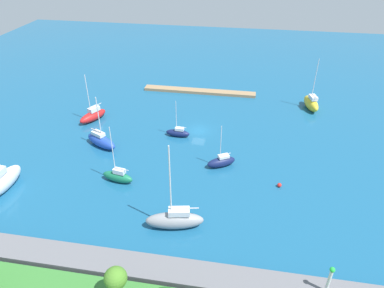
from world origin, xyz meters
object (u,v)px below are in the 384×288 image
(sailboat_yellow_lone_south, at_px, (311,103))
(sailboat_green_inner_mooring, at_px, (118,176))
(sailboat_white_off_beacon, at_px, (3,181))
(park_tree_midwest, at_px, (116,278))
(sailboat_navy_mid_basin, at_px, (178,133))
(sailboat_navy_by_breakwater, at_px, (221,162))
(pier_dock, at_px, (199,91))
(sailboat_blue_east_end, at_px, (101,141))
(sailboat_gray_far_south, at_px, (175,220))
(harbor_beacon, at_px, (330,278))
(mooring_buoy_red, at_px, (279,185))
(sailboat_red_center_basin, at_px, (93,115))

(sailboat_yellow_lone_south, relative_size, sailboat_green_inner_mooring, 1.14)
(sailboat_green_inner_mooring, bearing_deg, sailboat_white_off_beacon, 26.36)
(sailboat_yellow_lone_south, bearing_deg, park_tree_midwest, 139.67)
(sailboat_navy_mid_basin, relative_size, sailboat_navy_by_breakwater, 0.95)
(pier_dock, relative_size, sailboat_navy_by_breakwater, 3.46)
(sailboat_blue_east_end, bearing_deg, sailboat_yellow_lone_south, 56.82)
(sailboat_navy_mid_basin, bearing_deg, sailboat_navy_by_breakwater, 141.03)
(park_tree_midwest, bearing_deg, sailboat_gray_far_south, -105.85)
(harbor_beacon, distance_m, mooring_buoy_red, 19.04)
(sailboat_green_inner_mooring, xyz_separation_m, sailboat_white_off_beacon, (16.13, 4.74, 0.64))
(sailboat_green_inner_mooring, height_order, sailboat_white_off_beacon, sailboat_white_off_beacon)
(sailboat_blue_east_end, height_order, sailboat_gray_far_south, sailboat_gray_far_south)
(pier_dock, bearing_deg, sailboat_navy_mid_basin, 87.37)
(harbor_beacon, bearing_deg, pier_dock, -67.42)
(sailboat_white_off_beacon, bearing_deg, sailboat_gray_far_south, -93.82)
(park_tree_midwest, bearing_deg, sailboat_blue_east_end, -64.74)
(park_tree_midwest, bearing_deg, harbor_beacon, -168.36)
(park_tree_midwest, distance_m, sailboat_navy_by_breakwater, 28.04)
(sailboat_red_center_basin, bearing_deg, mooring_buoy_red, 93.65)
(sailboat_navy_mid_basin, bearing_deg, pier_dock, -89.06)
(sailboat_navy_mid_basin, distance_m, sailboat_blue_east_end, 14.03)
(sailboat_navy_by_breakwater, distance_m, mooring_buoy_red, 10.06)
(sailboat_yellow_lone_south, distance_m, sailboat_red_center_basin, 45.87)
(harbor_beacon, distance_m, sailboat_yellow_lone_south, 46.82)
(sailboat_yellow_lone_south, xyz_separation_m, mooring_buoy_red, (7.60, 28.25, -1.05))
(harbor_beacon, bearing_deg, mooring_buoy_red, -77.83)
(sailboat_gray_far_south, bearing_deg, park_tree_midwest, 63.25)
(park_tree_midwest, relative_size, sailboat_gray_far_south, 0.34)
(sailboat_navy_by_breakwater, bearing_deg, sailboat_blue_east_end, -35.86)
(sailboat_yellow_lone_south, bearing_deg, sailboat_red_center_basin, 91.87)
(harbor_beacon, relative_size, sailboat_blue_east_end, 0.38)
(park_tree_midwest, bearing_deg, sailboat_green_inner_mooring, -69.78)
(sailboat_navy_mid_basin, distance_m, sailboat_white_off_beacon, 29.92)
(sailboat_blue_east_end, xyz_separation_m, sailboat_red_center_basin, (5.45, -9.11, -0.09))
(sailboat_yellow_lone_south, distance_m, sailboat_blue_east_end, 44.39)
(sailboat_yellow_lone_south, bearing_deg, sailboat_white_off_beacon, 112.21)
(harbor_beacon, height_order, sailboat_white_off_beacon, sailboat_white_off_beacon)
(park_tree_midwest, xyz_separation_m, sailboat_red_center_basin, (19.18, -38.21, -3.17))
(sailboat_blue_east_end, distance_m, sailboat_gray_far_south, 24.26)
(harbor_beacon, distance_m, sailboat_green_inner_mooring, 32.61)
(pier_dock, distance_m, sailboat_blue_east_end, 29.75)
(harbor_beacon, distance_m, park_tree_midwest, 21.70)
(sailboat_navy_mid_basin, bearing_deg, sailboat_green_inner_mooring, 70.51)
(harbor_beacon, height_order, park_tree_midwest, park_tree_midwest)
(harbor_beacon, relative_size, sailboat_navy_by_breakwater, 0.49)
(park_tree_midwest, relative_size, sailboat_yellow_lone_south, 0.39)
(sailboat_green_inner_mooring, xyz_separation_m, sailboat_navy_by_breakwater, (-15.34, -6.74, -0.09))
(sailboat_gray_far_south, bearing_deg, sailboat_navy_mid_basin, -90.19)
(sailboat_gray_far_south, height_order, sailboat_navy_by_breakwater, sailboat_gray_far_south)
(sailboat_navy_mid_basin, xyz_separation_m, sailboat_red_center_basin, (18.21, -3.31, 0.33))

